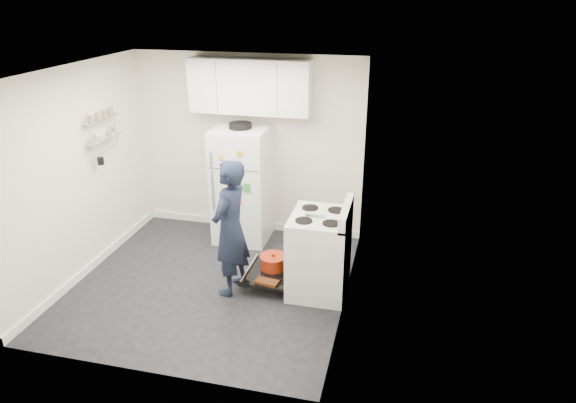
% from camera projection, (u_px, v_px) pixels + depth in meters
% --- Properties ---
extents(room, '(3.21, 3.21, 2.51)m').
position_uv_depth(room, '(204.00, 188.00, 5.74)').
color(room, black).
rests_on(room, ground).
extents(electric_range, '(0.66, 0.76, 1.10)m').
position_uv_depth(electric_range, '(318.00, 254.00, 5.86)').
color(electric_range, silver).
rests_on(electric_range, ground).
extents(open_oven_door, '(0.55, 0.72, 0.24)m').
position_uv_depth(open_oven_door, '(271.00, 267.00, 6.12)').
color(open_oven_door, black).
rests_on(open_oven_door, ground).
extents(refrigerator, '(0.72, 0.74, 1.65)m').
position_uv_depth(refrigerator, '(242.00, 184.00, 6.98)').
color(refrigerator, white).
rests_on(refrigerator, ground).
extents(upper_cabinets, '(1.60, 0.33, 0.70)m').
position_uv_depth(upper_cabinets, '(250.00, 86.00, 6.62)').
color(upper_cabinets, silver).
rests_on(upper_cabinets, room).
extents(wall_shelf_rack, '(0.14, 0.60, 0.61)m').
position_uv_depth(wall_shelf_rack, '(102.00, 129.00, 6.29)').
color(wall_shelf_rack, '#B2B2B7').
rests_on(wall_shelf_rack, room).
extents(person, '(0.48, 0.64, 1.59)m').
position_uv_depth(person, '(230.00, 228.00, 5.73)').
color(person, black).
rests_on(person, ground).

